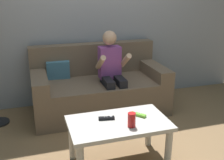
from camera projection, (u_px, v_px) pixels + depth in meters
ground_plane at (140, 158)px, 2.59m from camera, size 8.43×8.43×0.00m
wall_back at (97, 7)px, 3.58m from camera, size 4.21×0.05×2.50m
couch at (98, 89)px, 3.51m from camera, size 1.62×0.80×0.81m
person_seated_on_couch at (112, 70)px, 3.28m from camera, size 0.36×0.44×1.02m
coffee_table at (119, 129)px, 2.41m from camera, size 0.86×0.51×0.42m
game_remote_lime_near_edge at (138, 115)px, 2.49m from camera, size 0.12×0.13×0.03m
game_remote_black_center at (107, 118)px, 2.42m from camera, size 0.14×0.06×0.03m
soda_can at (132, 120)px, 2.29m from camera, size 0.07×0.07×0.12m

